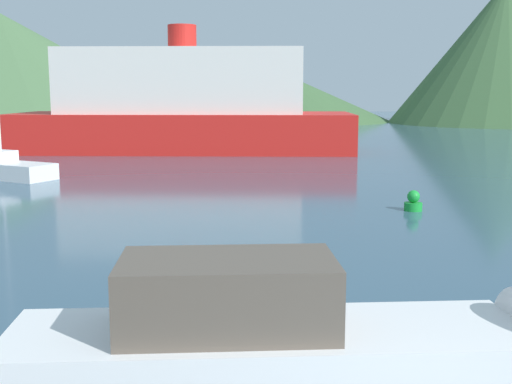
% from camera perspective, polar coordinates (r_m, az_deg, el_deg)
% --- Properties ---
extents(motorboat_near, '(8.47, 2.38, 2.36)m').
position_cam_1_polar(motorboat_near, '(9.14, 5.22, -13.69)').
color(motorboat_near, white).
rests_on(motorboat_near, ground_plane).
extents(ferry_distant, '(23.75, 10.92, 8.44)m').
position_cam_1_polar(ferry_distant, '(44.38, -6.48, 7.55)').
color(ferry_distant, red).
rests_on(ferry_distant, ground_plane).
extents(buoy_marker, '(0.62, 0.62, 0.71)m').
position_cam_1_polar(buoy_marker, '(22.79, 13.81, -0.89)').
color(buoy_marker, green).
rests_on(buoy_marker, ground_plane).
extents(hill_central, '(50.28, 50.28, 13.86)m').
position_cam_1_polar(hill_central, '(89.23, -21.69, 10.20)').
color(hill_central, '#476B42').
rests_on(hill_central, ground_plane).
extents(hill_east, '(30.52, 30.52, 6.70)m').
position_cam_1_polar(hill_east, '(88.55, 1.97, 8.52)').
color(hill_east, '#3D6038').
rests_on(hill_east, ground_plane).
extents(hill_far_east, '(27.95, 27.95, 17.64)m').
position_cam_1_polar(hill_far_east, '(87.69, 21.17, 11.50)').
color(hill_far_east, '#3D6038').
rests_on(hill_far_east, ground_plane).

